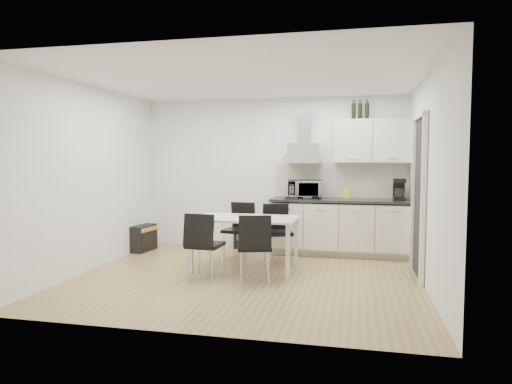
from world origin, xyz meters
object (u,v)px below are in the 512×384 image
chair_far_right (277,233)px  kitchenette (342,204)px  dining_table (245,223)px  floor_speaker (239,239)px  chair_near_left (205,246)px  chair_near_right (254,248)px  chair_far_left (238,231)px  guitar_amp (144,238)px

chair_far_right → kitchenette: bearing=-159.7°
dining_table → floor_speaker: (-0.47, 1.49, -0.50)m
chair_near_left → chair_near_right: size_ratio=1.00×
chair_near_left → chair_near_right: 0.66m
chair_far_left → chair_near_right: bearing=122.7°
dining_table → chair_near_left: (-0.39, -0.59, -0.23)m
dining_table → kitchenette: bearing=46.6°
kitchenette → floor_speaker: 1.90m
chair_near_left → guitar_amp: bearing=142.2°
chair_far_left → chair_near_right: 1.35m
chair_near_right → floor_speaker: size_ratio=2.62×
chair_near_left → floor_speaker: 2.10m
dining_table → floor_speaker: dining_table is taller
chair_far_left → guitar_amp: size_ratio=1.59×
guitar_amp → chair_far_left: bearing=-1.3°
kitchenette → floor_speaker: bearing=174.7°
chair_far_left → chair_near_left: 1.24m
chair_far_left → floor_speaker: (-0.21, 0.84, -0.27)m
guitar_amp → floor_speaker: guitar_amp is taller
dining_table → chair_near_right: chair_near_right is taller
chair_far_left → chair_far_right: same height
chair_near_left → chair_near_right: (0.66, -0.00, 0.00)m
chair_near_right → guitar_amp: chair_near_right is taller
chair_far_left → chair_near_right: size_ratio=1.00×
guitar_amp → chair_near_right: bearing=-26.2°
chair_near_right → floor_speaker: 2.22m
chair_near_left → guitar_amp: (-1.62, 1.50, -0.22)m
kitchenette → chair_near_left: (-1.69, -1.91, -0.39)m
dining_table → chair_far_right: bearing=58.1°
chair_near_left → floor_speaker: chair_near_left is taller
chair_near_left → chair_near_right: same height
dining_table → chair_near_right: (0.27, -0.59, -0.23)m
dining_table → chair_far_left: chair_far_left is taller
floor_speaker → guitar_amp: bearing=-169.8°
dining_table → guitar_amp: (-2.01, 0.91, -0.45)m
kitchenette → guitar_amp: bearing=-172.9°
chair_far_left → guitar_amp: bearing=0.8°
chair_near_left → guitar_amp: size_ratio=1.59×
floor_speaker → chair_near_left: bearing=-98.1°
chair_far_right → chair_near_left: (-0.76, -1.16, 0.00)m
chair_far_left → chair_near_left: same height
chair_near_left → guitar_amp: chair_near_left is taller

